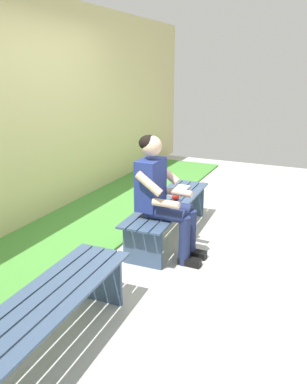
# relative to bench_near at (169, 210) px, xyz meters

# --- Properties ---
(ground_plane) EXTENTS (10.00, 7.00, 0.04)m
(ground_plane) POSITION_rel_bench_near_xyz_m (1.06, 1.00, -0.35)
(ground_plane) COLOR #B2B2AD
(grass_strip) EXTENTS (9.00, 2.10, 0.03)m
(grass_strip) POSITION_rel_bench_near_xyz_m (1.06, -1.42, -0.31)
(grass_strip) COLOR #478C38
(grass_strip) RESTS_ON ground
(brick_wall) EXTENTS (9.50, 0.24, 2.67)m
(brick_wall) POSITION_rel_bench_near_xyz_m (0.50, -1.78, 1.01)
(brick_wall) COLOR #D1C684
(brick_wall) RESTS_ON ground
(bench_near) EXTENTS (1.74, 0.52, 0.42)m
(bench_near) POSITION_rel_bench_near_xyz_m (0.00, 0.00, 0.00)
(bench_near) COLOR #384C6B
(bench_near) RESTS_ON ground
(bench_far) EXTENTS (1.70, 0.52, 0.42)m
(bench_far) POSITION_rel_bench_near_xyz_m (2.12, 0.00, -0.00)
(bench_far) COLOR #384C6B
(bench_far) RESTS_ON ground
(person_seated) EXTENTS (0.50, 0.69, 1.23)m
(person_seated) POSITION_rel_bench_near_xyz_m (0.44, 0.10, 0.34)
(person_seated) COLOR navy
(person_seated) RESTS_ON ground
(apple) EXTENTS (0.08, 0.08, 0.08)m
(apple) POSITION_rel_bench_near_xyz_m (-0.06, 0.05, 0.14)
(apple) COLOR red
(apple) RESTS_ON bench_near
(book_open) EXTENTS (0.42, 0.18, 0.02)m
(book_open) POSITION_rel_bench_near_xyz_m (-0.38, -0.03, 0.11)
(book_open) COLOR white
(book_open) RESTS_ON bench_near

